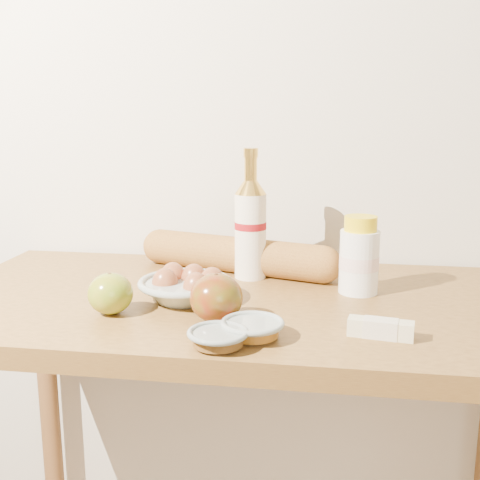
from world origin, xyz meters
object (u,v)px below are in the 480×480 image
table (242,356)px  bourbon_bottle (250,226)px  egg_bowl (186,287)px  cream_bottle (359,258)px  baguette (237,255)px

table → bourbon_bottle: bourbon_bottle is taller
table → egg_bowl: bearing=-162.9°
table → egg_bowl: egg_bowl is taller
cream_bottle → egg_bowl: bearing=-153.3°
bourbon_bottle → egg_bowl: bearing=-100.9°
table → cream_bottle: bearing=16.2°
cream_bottle → baguette: (-0.26, 0.11, -0.03)m
table → baguette: size_ratio=2.50×
cream_bottle → egg_bowl: cream_bottle is taller
bourbon_bottle → baguette: bearing=153.9°
egg_bowl → baguette: 0.22m
table → egg_bowl: (-0.10, -0.03, 0.15)m
cream_bottle → baguette: bearing=167.3°
table → egg_bowl: size_ratio=5.38×
bourbon_bottle → cream_bottle: 0.24m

